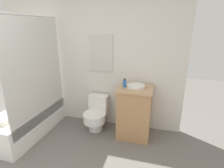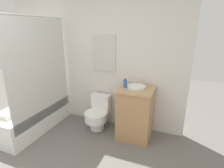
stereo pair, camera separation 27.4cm
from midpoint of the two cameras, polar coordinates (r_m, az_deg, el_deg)
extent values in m
cube|color=silver|center=(3.32, -10.06, 8.02)|extent=(3.45, 0.05, 2.50)
cube|color=beige|center=(3.16, -6.17, 9.93)|extent=(0.44, 0.02, 0.65)
cube|color=beige|center=(3.16, -6.19, 9.92)|extent=(0.41, 0.01, 0.62)
cube|color=white|center=(3.56, -27.83, -10.65)|extent=(0.66, 1.43, 0.45)
cube|color=silver|center=(3.05, -25.78, 3.04)|extent=(0.01, 1.31, 1.67)
cylinder|color=#B7B7BC|center=(2.98, -28.10, 19.15)|extent=(0.02, 1.31, 0.02)
cube|color=silver|center=(3.20, -33.68, -9.67)|extent=(0.18, 0.29, 0.07)
cylinder|color=white|center=(3.33, -7.80, -13.12)|extent=(0.25, 0.25, 0.19)
cylinder|color=white|center=(3.21, -8.27, -11.03)|extent=(0.40, 0.40, 0.14)
cylinder|color=white|center=(3.17, -8.34, -9.77)|extent=(0.41, 0.41, 0.02)
cube|color=white|center=(3.34, -6.77, -6.85)|extent=(0.35, 0.16, 0.36)
cube|color=white|center=(3.26, -6.89, -3.79)|extent=(0.37, 0.16, 0.02)
cube|color=#AD7F51|center=(3.02, 4.76, -9.38)|extent=(0.53, 0.51, 0.85)
cube|color=tan|center=(2.84, 4.99, -1.48)|extent=(0.56, 0.54, 0.03)
cylinder|color=white|center=(2.85, 5.08, -0.68)|extent=(0.29, 0.29, 0.04)
cylinder|color=silver|center=(3.00, 5.71, 1.14)|extent=(0.02, 0.02, 0.13)
cylinder|color=#2D6BB2|center=(2.84, 1.37, 0.15)|extent=(0.06, 0.06, 0.12)
cylinder|color=black|center=(2.82, 1.38, 1.52)|extent=(0.02, 0.02, 0.02)
camera|label=1|loc=(0.14, -92.86, -0.92)|focal=28.00mm
camera|label=2|loc=(0.14, 87.14, 0.92)|focal=28.00mm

